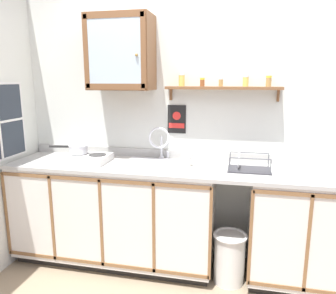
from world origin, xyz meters
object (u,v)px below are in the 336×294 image
Objects in this scene: dish_rack at (248,168)px; mug at (187,160)px; saucepan at (78,149)px; wall_cabinet at (121,53)px; warning_sign at (177,119)px; hot_plate_stove at (87,158)px; sink at (153,166)px; trash_bin at (229,257)px.

mug is at bearing 176.84° from dish_rack.
wall_cabinet reaches higher than saucepan.
warning_sign is (-0.14, 0.25, 0.31)m from mug.
wall_cabinet reaches higher than hot_plate_stove.
saucepan is at bearing -176.73° from sink.
warning_sign is (0.46, 0.15, -0.58)m from wall_cabinet.
warning_sign is at bearing 21.91° from hot_plate_stove.
sink is 0.48m from warning_sign.
trash_bin is (-0.11, -0.13, -0.74)m from dish_rack.
dish_rack is at bearing -6.31° from wall_cabinet.
wall_cabinet is (0.29, 0.15, 0.91)m from hot_plate_stove.
saucepan is 0.93m from wall_cabinet.
trash_bin is at bearing -14.04° from wall_cabinet.
dish_rack reaches higher than mug.
sink is 1.12× the size of trash_bin.
wall_cabinet is 0.76m from warning_sign.
wall_cabinet reaches higher than mug.
warning_sign reaches higher than hot_plate_stove.
sink is at bearing 177.61° from dish_rack.
mug is (0.30, -0.01, 0.07)m from sink.
dish_rack is 0.78× the size of trash_bin.
mug is at bearing 158.59° from trash_bin.
hot_plate_stove is 1.50× the size of warning_sign.
saucepan reaches higher than trash_bin.
hot_plate_stove is 0.13m from saucepan.
sink reaches higher than dish_rack.
mug is 0.27× the size of trash_bin.
saucepan is 1.36× the size of warning_sign.
wall_cabinet is at bearing 18.16° from saucepan.
warning_sign reaches higher than sink.
warning_sign is (0.16, 0.24, 0.38)m from sink.
saucepan is 0.80× the size of trash_bin.
mug is 0.47× the size of warning_sign.
mug is at bearing 1.96° from saucepan.
wall_cabinet is 2.46× the size of warning_sign.
saucepan is 1.61m from trash_bin.
saucepan is at bearing -161.84° from wall_cabinet.
hot_plate_stove is at bearing -152.77° from wall_cabinet.
saucepan is 0.99m from mug.
hot_plate_stove is 1.10× the size of saucepan.
sink is at bearing -16.33° from wall_cabinet.
trash_bin is (0.99, -0.25, -1.67)m from wall_cabinet.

